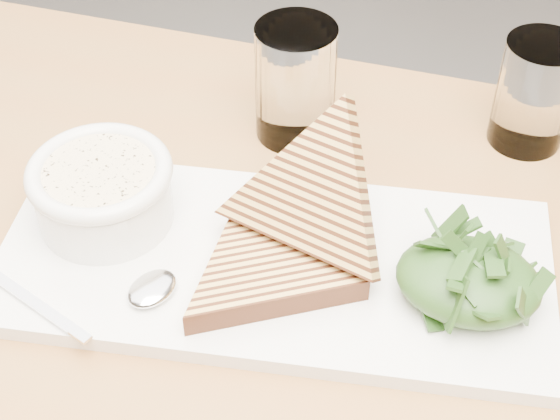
% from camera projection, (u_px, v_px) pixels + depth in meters
% --- Properties ---
extents(table_top, '(1.14, 0.78, 0.04)m').
position_uv_depth(table_top, '(303.00, 355.00, 0.66)').
color(table_top, olive).
rests_on(table_top, ground).
extents(table_leg_bl, '(0.06, 0.06, 0.74)m').
position_uv_depth(table_leg_bl, '(14.00, 266.00, 1.25)').
color(table_leg_bl, olive).
rests_on(table_leg_bl, ground).
extents(platter, '(0.46, 0.25, 0.01)m').
position_uv_depth(platter, '(274.00, 264.00, 0.69)').
color(platter, white).
rests_on(platter, table_top).
extents(soup_bowl, '(0.11, 0.11, 0.04)m').
position_uv_depth(soup_bowl, '(104.00, 198.00, 0.71)').
color(soup_bowl, white).
rests_on(soup_bowl, platter).
extents(soup, '(0.09, 0.09, 0.01)m').
position_uv_depth(soup, '(99.00, 174.00, 0.69)').
color(soup, beige).
rests_on(soup, soup_bowl).
extents(bowl_rim, '(0.12, 0.12, 0.01)m').
position_uv_depth(bowl_rim, '(99.00, 172.00, 0.69)').
color(bowl_rim, white).
rests_on(bowl_rim, soup_bowl).
extents(sandwich_flat, '(0.23, 0.23, 0.02)m').
position_uv_depth(sandwich_flat, '(265.00, 269.00, 0.67)').
color(sandwich_flat, tan).
rests_on(sandwich_flat, platter).
extents(sandwich_lean, '(0.21, 0.21, 0.19)m').
position_uv_depth(sandwich_lean, '(313.00, 196.00, 0.66)').
color(sandwich_lean, tan).
rests_on(sandwich_lean, sandwich_flat).
extents(salad_base, '(0.11, 0.09, 0.04)m').
position_uv_depth(salad_base, '(468.00, 281.00, 0.64)').
color(salad_base, '#163612').
rests_on(salad_base, platter).
extents(arugula_pile, '(0.11, 0.10, 0.05)m').
position_uv_depth(arugula_pile, '(470.00, 276.00, 0.64)').
color(arugula_pile, '#2F4D1B').
rests_on(arugula_pile, platter).
extents(spoon_bowl, '(0.05, 0.05, 0.01)m').
position_uv_depth(spoon_bowl, '(152.00, 289.00, 0.66)').
color(spoon_bowl, silver).
rests_on(spoon_bowl, platter).
extents(spoon_handle, '(0.10, 0.05, 0.00)m').
position_uv_depth(spoon_handle, '(38.00, 305.00, 0.65)').
color(spoon_handle, silver).
rests_on(spoon_handle, platter).
extents(glass_near, '(0.07, 0.07, 0.11)m').
position_uv_depth(glass_near, '(295.00, 83.00, 0.79)').
color(glass_near, white).
rests_on(glass_near, table_top).
extents(glass_far, '(0.07, 0.07, 0.11)m').
position_uv_depth(glass_far, '(534.00, 93.00, 0.78)').
color(glass_far, white).
rests_on(glass_far, table_top).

